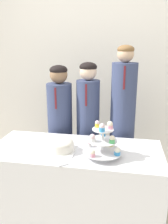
# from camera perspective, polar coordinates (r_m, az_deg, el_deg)

# --- Properties ---
(wall_back) EXTENTS (9.00, 0.06, 2.70)m
(wall_back) POSITION_cam_1_polar(r_m,az_deg,el_deg) (3.17, 2.78, 11.33)
(wall_back) COLOR silver
(wall_back) RESTS_ON ground_plane
(table) EXTENTS (1.49, 0.65, 0.73)m
(table) POSITION_cam_1_polar(r_m,az_deg,el_deg) (2.27, -1.96, -17.22)
(table) COLOR white
(table) RESTS_ON ground_plane
(round_cake) EXTENTS (0.24, 0.24, 0.11)m
(round_cake) POSITION_cam_1_polar(r_m,az_deg,el_deg) (2.03, -5.44, -7.95)
(round_cake) COLOR white
(round_cake) RESTS_ON table
(cake_knife) EXTENTS (0.20, 0.16, 0.01)m
(cake_knife) POSITION_cam_1_polar(r_m,az_deg,el_deg) (1.85, -3.66, -12.32)
(cake_knife) COLOR silver
(cake_knife) RESTS_ON table
(cupcake_stand) EXTENTS (0.32, 0.32, 0.30)m
(cupcake_stand) POSITION_cam_1_polar(r_m,az_deg,el_deg) (1.90, 4.60, -7.09)
(cupcake_stand) COLOR silver
(cupcake_stand) RESTS_ON table
(student_0) EXTENTS (0.27, 0.27, 1.40)m
(student_0) POSITION_cam_1_polar(r_m,az_deg,el_deg) (2.65, -5.72, -4.66)
(student_0) COLOR #384266
(student_0) RESTS_ON ground_plane
(student_1) EXTENTS (0.24, 0.25, 1.44)m
(student_1) POSITION_cam_1_polar(r_m,az_deg,el_deg) (2.57, 0.94, -4.60)
(student_1) COLOR #384266
(student_1) RESTS_ON ground_plane
(student_2) EXTENTS (0.26, 0.26, 1.60)m
(student_2) POSITION_cam_1_polar(r_m,az_deg,el_deg) (2.52, 9.16, -3.60)
(student_2) COLOR #384266
(student_2) RESTS_ON ground_plane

